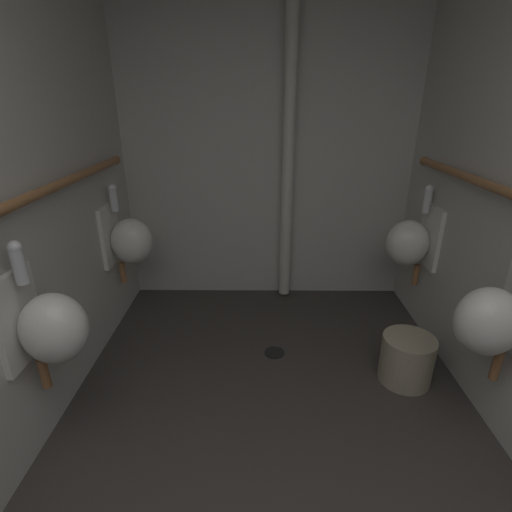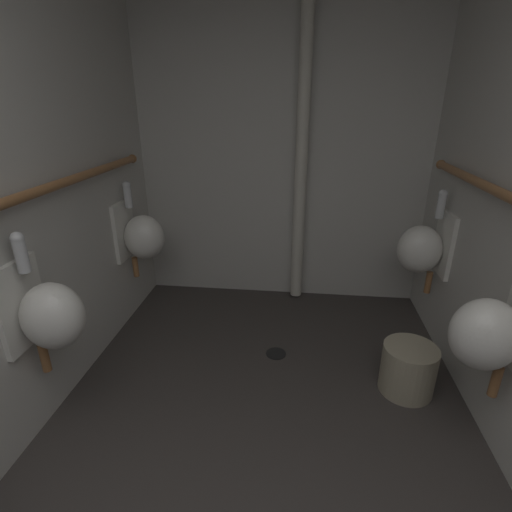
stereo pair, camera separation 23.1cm
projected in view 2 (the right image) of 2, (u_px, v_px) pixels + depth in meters
floor at (260, 440)px, 2.06m from camera, size 2.46×3.42×0.08m
wall_back at (283, 138)px, 3.08m from camera, size 2.46×0.06×2.71m
urinal_left_mid at (48, 314)px, 1.86m from camera, size 0.32×0.30×0.76m
urinal_left_far at (141, 236)px, 2.93m from camera, size 0.32×0.30×0.76m
urinal_right_mid at (491, 333)px, 1.71m from camera, size 0.32×0.30×0.76m
urinal_right_far at (423, 248)px, 2.68m from camera, size 0.32×0.30×0.76m
supply_pipe_left at (10, 201)px, 1.70m from camera, size 0.06×2.70×0.06m
standpipe_back_wall at (302, 140)px, 2.96m from camera, size 0.10×0.10×2.66m
floor_drain at (276, 353)px, 2.69m from camera, size 0.14×0.14×0.01m
waste_bin at (408, 369)px, 2.31m from camera, size 0.32×0.32×0.30m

